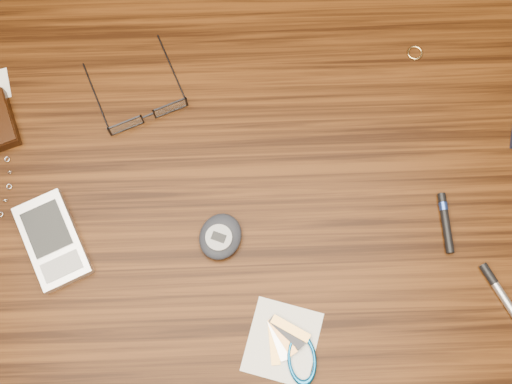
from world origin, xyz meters
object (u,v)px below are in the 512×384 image
at_px(pda_phone, 52,240).
at_px(notepad_keys, 292,350).
at_px(pedometer, 220,237).
at_px(desk, 244,221).
at_px(eyeglasses, 147,112).
at_px(silver_pen, 507,302).

bearing_deg(pda_phone, notepad_keys, -25.91).
bearing_deg(pedometer, notepad_keys, -59.18).
bearing_deg(pedometer, desk, 56.42).
distance_m(eyeglasses, silver_pen, 0.54).
bearing_deg(silver_pen, eyeglasses, 149.38).
bearing_deg(eyeglasses, desk, -45.66).
relative_size(eyeglasses, silver_pen, 1.26).
relative_size(desk, pedometer, 12.54).
bearing_deg(pda_phone, silver_pen, -9.62).
bearing_deg(pda_phone, desk, 9.77).
bearing_deg(notepad_keys, eyeglasses, 119.79).
relative_size(pda_phone, notepad_keys, 1.18).
relative_size(pedometer, notepad_keys, 0.68).
xyz_separation_m(desk, pedometer, (-0.03, -0.05, 0.11)).
height_order(desk, eyeglasses, eyeglasses).
bearing_deg(eyeglasses, pda_phone, -124.82).
bearing_deg(notepad_keys, silver_pen, 10.24).
relative_size(eyeglasses, pda_phone, 1.11).
distance_m(pedometer, silver_pen, 0.38).
distance_m(pda_phone, pedometer, 0.22).
distance_m(pda_phone, silver_pen, 0.60).
relative_size(eyeglasses, pedometer, 1.94).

